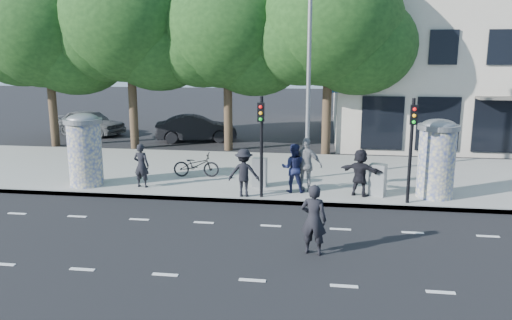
% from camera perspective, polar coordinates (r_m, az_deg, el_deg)
% --- Properties ---
extents(ground, '(120.00, 120.00, 0.00)m').
position_cam_1_polar(ground, '(13.33, 1.01, -9.54)').
color(ground, black).
rests_on(ground, ground).
extents(sidewalk, '(40.00, 8.00, 0.15)m').
position_cam_1_polar(sidewalk, '(20.44, 3.64, -1.64)').
color(sidewalk, gray).
rests_on(sidewalk, ground).
extents(curb, '(40.00, 0.10, 0.16)m').
position_cam_1_polar(curb, '(16.64, 2.54, -4.83)').
color(curb, slate).
rests_on(curb, ground).
extents(lane_dash_near, '(32.00, 0.12, 0.01)m').
position_cam_1_polar(lane_dash_near, '(11.33, -0.42, -13.58)').
color(lane_dash_near, silver).
rests_on(lane_dash_near, ground).
extents(lane_dash_far, '(32.00, 0.12, 0.01)m').
position_cam_1_polar(lane_dash_far, '(14.63, 1.70, -7.53)').
color(lane_dash_far, silver).
rests_on(lane_dash_far, ground).
extents(ad_column_left, '(1.36, 1.36, 2.65)m').
position_cam_1_polar(ad_column_left, '(19.23, -18.99, 1.31)').
color(ad_column_left, beige).
rests_on(ad_column_left, sidewalk).
extents(ad_column_right, '(1.36, 1.36, 2.65)m').
position_cam_1_polar(ad_column_right, '(17.72, 19.95, 0.36)').
color(ad_column_right, beige).
rests_on(ad_column_right, sidewalk).
extents(traffic_pole_near, '(0.22, 0.31, 3.40)m').
position_cam_1_polar(traffic_pole_near, '(16.45, 0.61, 2.70)').
color(traffic_pole_near, black).
rests_on(traffic_pole_near, sidewalk).
extents(traffic_pole_far, '(0.22, 0.31, 3.40)m').
position_cam_1_polar(traffic_pole_far, '(16.53, 17.35, 2.19)').
color(traffic_pole_far, black).
rests_on(traffic_pole_far, sidewalk).
extents(street_lamp, '(0.25, 0.93, 8.00)m').
position_cam_1_polar(street_lamp, '(18.95, 6.08, 11.65)').
color(street_lamp, slate).
rests_on(street_lamp, sidewalk).
extents(tree_far_left, '(7.20, 7.20, 9.26)m').
position_cam_1_polar(tree_far_left, '(28.77, -22.87, 13.70)').
color(tree_far_left, '#38281C').
rests_on(tree_far_left, ground).
extents(tree_mid_left, '(7.20, 7.20, 9.57)m').
position_cam_1_polar(tree_mid_left, '(26.80, -14.34, 15.10)').
color(tree_mid_left, '#38281C').
rests_on(tree_mid_left, ground).
extents(tree_near_left, '(6.80, 6.80, 8.97)m').
position_cam_1_polar(tree_near_left, '(25.53, -3.32, 14.64)').
color(tree_near_left, '#38281C').
rests_on(tree_near_left, ground).
extents(tree_center, '(7.00, 7.00, 9.30)m').
position_cam_1_polar(tree_center, '(24.64, 8.37, 15.20)').
color(tree_center, '#38281C').
rests_on(tree_center, ground).
extents(building, '(20.30, 15.85, 12.00)m').
position_cam_1_polar(building, '(33.96, 26.81, 12.64)').
color(building, beige).
rests_on(building, ground).
extents(ped_b, '(0.63, 0.46, 1.60)m').
position_cam_1_polar(ped_b, '(18.48, -12.96, -0.61)').
color(ped_b, black).
rests_on(ped_b, sidewalk).
extents(ped_c, '(0.85, 0.67, 1.71)m').
position_cam_1_polar(ped_c, '(17.43, 4.28, -0.91)').
color(ped_c, '#1A1F43').
rests_on(ped_c, sidewalk).
extents(ped_d, '(1.10, 0.68, 1.64)m').
position_cam_1_polar(ped_d, '(16.85, -1.39, -1.47)').
color(ped_d, black).
rests_on(ped_d, sidewalk).
extents(ped_e, '(1.24, 0.89, 1.90)m').
position_cam_1_polar(ped_e, '(17.48, 5.78, -0.57)').
color(ped_e, gray).
rests_on(ped_e, sidewalk).
extents(ped_f, '(1.60, 1.10, 1.62)m').
position_cam_1_polar(ped_f, '(17.27, 11.83, -1.41)').
color(ped_f, black).
rests_on(ped_f, sidewalk).
extents(man_road, '(0.73, 0.55, 1.79)m').
position_cam_1_polar(man_road, '(12.48, 6.60, -6.78)').
color(man_road, black).
rests_on(man_road, ground).
extents(bicycle, '(0.78, 1.84, 0.94)m').
position_cam_1_polar(bicycle, '(19.73, -6.85, -0.58)').
color(bicycle, black).
rests_on(bicycle, sidewalk).
extents(cabinet_left, '(0.53, 0.40, 1.05)m').
position_cam_1_polar(cabinet_left, '(18.17, 0.43, -1.41)').
color(cabinet_left, gray).
rests_on(cabinet_left, sidewalk).
extents(cabinet_right, '(0.63, 0.56, 1.10)m').
position_cam_1_polar(cabinet_right, '(17.47, 13.74, -2.22)').
color(cabinet_right, gray).
rests_on(cabinet_right, sidewalk).
extents(car_left, '(3.10, 4.90, 1.56)m').
position_cam_1_polar(car_left, '(32.37, -18.45, 4.11)').
color(car_left, '#4C5053').
rests_on(car_left, ground).
extents(car_mid, '(2.70, 4.78, 1.49)m').
position_cam_1_polar(car_mid, '(28.61, -6.85, 3.61)').
color(car_mid, black).
rests_on(car_mid, ground).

